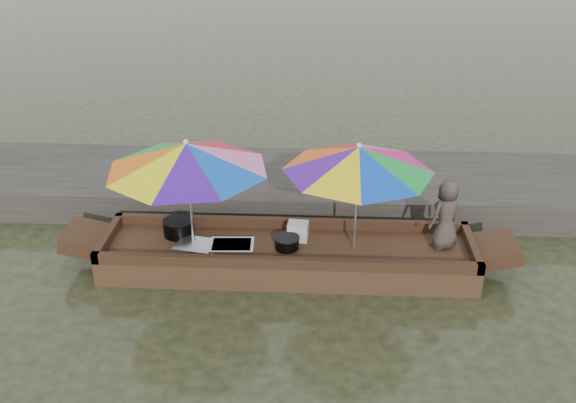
{
  "coord_description": "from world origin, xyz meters",
  "views": [
    {
      "loc": [
        0.41,
        -7.64,
        4.86
      ],
      "look_at": [
        0.0,
        0.1,
        1.0
      ],
      "focal_mm": 40.0,
      "sensor_mm": 36.0,
      "label": 1
    }
  ],
  "objects_px": {
    "cooking_pot": "(179,227)",
    "supply_bag": "(298,231)",
    "tray_crayfish": "(232,247)",
    "boat_hull": "(288,258)",
    "tray_scallop": "(198,246)",
    "charcoal_grill": "(287,243)",
    "vendor": "(446,214)",
    "umbrella_stern": "(356,198)",
    "umbrella_bow": "(190,194)"
  },
  "relations": [
    {
      "from": "cooking_pot",
      "to": "charcoal_grill",
      "type": "xyz_separation_m",
      "value": [
        1.56,
        -0.3,
        -0.04
      ]
    },
    {
      "from": "vendor",
      "to": "umbrella_stern",
      "type": "relative_size",
      "value": 0.5
    },
    {
      "from": "tray_scallop",
      "to": "tray_crayfish",
      "type": "bearing_deg",
      "value": -3.49
    },
    {
      "from": "vendor",
      "to": "charcoal_grill",
      "type": "bearing_deg",
      "value": -30.12
    },
    {
      "from": "boat_hull",
      "to": "umbrella_bow",
      "type": "relative_size",
      "value": 2.35
    },
    {
      "from": "tray_crayfish",
      "to": "vendor",
      "type": "height_order",
      "value": "vendor"
    },
    {
      "from": "tray_scallop",
      "to": "charcoal_grill",
      "type": "xyz_separation_m",
      "value": [
        1.23,
        0.06,
        0.05
      ]
    },
    {
      "from": "tray_crayfish",
      "to": "umbrella_stern",
      "type": "relative_size",
      "value": 0.3
    },
    {
      "from": "charcoal_grill",
      "to": "vendor",
      "type": "xyz_separation_m",
      "value": [
        2.15,
        0.16,
        0.42
      ]
    },
    {
      "from": "tray_scallop",
      "to": "supply_bag",
      "type": "height_order",
      "value": "supply_bag"
    },
    {
      "from": "tray_scallop",
      "to": "supply_bag",
      "type": "distance_m",
      "value": 1.4
    },
    {
      "from": "cooking_pot",
      "to": "umbrella_stern",
      "type": "relative_size",
      "value": 0.22
    },
    {
      "from": "umbrella_bow",
      "to": "tray_scallop",
      "type": "bearing_deg",
      "value": -49.28
    },
    {
      "from": "supply_bag",
      "to": "umbrella_bow",
      "type": "bearing_deg",
      "value": -171.42
    },
    {
      "from": "boat_hull",
      "to": "cooking_pot",
      "type": "bearing_deg",
      "value": 170.42
    },
    {
      "from": "tray_crayfish",
      "to": "tray_scallop",
      "type": "distance_m",
      "value": 0.48
    },
    {
      "from": "boat_hull",
      "to": "tray_scallop",
      "type": "bearing_deg",
      "value": -175.7
    },
    {
      "from": "cooking_pot",
      "to": "boat_hull",
      "type": "bearing_deg",
      "value": -9.58
    },
    {
      "from": "tray_crayfish",
      "to": "supply_bag",
      "type": "xyz_separation_m",
      "value": [
        0.89,
        0.34,
        0.09
      ]
    },
    {
      "from": "charcoal_grill",
      "to": "umbrella_stern",
      "type": "height_order",
      "value": "umbrella_stern"
    },
    {
      "from": "cooking_pot",
      "to": "umbrella_bow",
      "type": "relative_size",
      "value": 0.2
    },
    {
      "from": "tray_crayfish",
      "to": "supply_bag",
      "type": "distance_m",
      "value": 0.96
    },
    {
      "from": "tray_crayfish",
      "to": "charcoal_grill",
      "type": "height_order",
      "value": "charcoal_grill"
    },
    {
      "from": "supply_bag",
      "to": "vendor",
      "type": "distance_m",
      "value": 2.04
    },
    {
      "from": "boat_hull",
      "to": "charcoal_grill",
      "type": "distance_m",
      "value": 0.26
    },
    {
      "from": "umbrella_stern",
      "to": "umbrella_bow",
      "type": "bearing_deg",
      "value": 180.0
    },
    {
      "from": "supply_bag",
      "to": "tray_crayfish",
      "type": "bearing_deg",
      "value": -159.12
    },
    {
      "from": "boat_hull",
      "to": "vendor",
      "type": "xyz_separation_m",
      "value": [
        2.14,
        0.13,
        0.68
      ]
    },
    {
      "from": "charcoal_grill",
      "to": "supply_bag",
      "type": "xyz_separation_m",
      "value": [
        0.14,
        0.25,
        0.05
      ]
    },
    {
      "from": "tray_crayfish",
      "to": "charcoal_grill",
      "type": "xyz_separation_m",
      "value": [
        0.75,
        0.09,
        0.03
      ]
    },
    {
      "from": "vendor",
      "to": "umbrella_bow",
      "type": "distance_m",
      "value": 3.46
    },
    {
      "from": "supply_bag",
      "to": "umbrella_stern",
      "type": "bearing_deg",
      "value": -15.62
    },
    {
      "from": "cooking_pot",
      "to": "supply_bag",
      "type": "height_order",
      "value": "supply_bag"
    },
    {
      "from": "umbrella_bow",
      "to": "tray_crayfish",
      "type": "bearing_deg",
      "value": -12.38
    },
    {
      "from": "charcoal_grill",
      "to": "umbrella_stern",
      "type": "relative_size",
      "value": 0.17
    },
    {
      "from": "tray_crayfish",
      "to": "charcoal_grill",
      "type": "distance_m",
      "value": 0.76
    },
    {
      "from": "boat_hull",
      "to": "tray_scallop",
      "type": "xyz_separation_m",
      "value": [
        -1.23,
        -0.09,
        0.21
      ]
    },
    {
      "from": "boat_hull",
      "to": "charcoal_grill",
      "type": "relative_size",
      "value": 15.44
    },
    {
      "from": "cooking_pot",
      "to": "charcoal_grill",
      "type": "bearing_deg",
      "value": -10.78
    },
    {
      "from": "vendor",
      "to": "cooking_pot",
      "type": "bearing_deg",
      "value": -36.49
    },
    {
      "from": "boat_hull",
      "to": "vendor",
      "type": "bearing_deg",
      "value": 3.4
    },
    {
      "from": "cooking_pot",
      "to": "supply_bag",
      "type": "distance_m",
      "value": 1.7
    },
    {
      "from": "tray_crayfish",
      "to": "supply_bag",
      "type": "relative_size",
      "value": 2.13
    },
    {
      "from": "supply_bag",
      "to": "vendor",
      "type": "relative_size",
      "value": 0.28
    },
    {
      "from": "tray_scallop",
      "to": "umbrella_bow",
      "type": "xyz_separation_m",
      "value": [
        -0.08,
        0.09,
        0.74
      ]
    },
    {
      "from": "charcoal_grill",
      "to": "vendor",
      "type": "relative_size",
      "value": 0.33
    },
    {
      "from": "umbrella_bow",
      "to": "vendor",
      "type": "bearing_deg",
      "value": 2.11
    },
    {
      "from": "tray_crayfish",
      "to": "umbrella_bow",
      "type": "distance_m",
      "value": 0.92
    },
    {
      "from": "supply_bag",
      "to": "charcoal_grill",
      "type": "bearing_deg",
      "value": -119.36
    },
    {
      "from": "umbrella_bow",
      "to": "supply_bag",
      "type": "bearing_deg",
      "value": 8.58
    }
  ]
}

